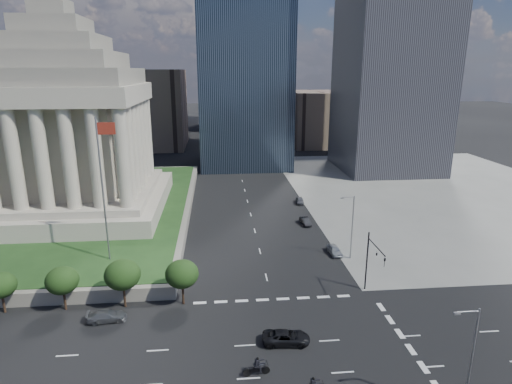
{
  "coord_description": "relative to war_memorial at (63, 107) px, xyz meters",
  "views": [
    {
      "loc": [
        -6.41,
        -33.51,
        27.71
      ],
      "look_at": [
        -1.98,
        14.37,
        14.0
      ],
      "focal_mm": 30.0,
      "sensor_mm": 36.0,
      "label": 1
    }
  ],
  "objects": [
    {
      "name": "motorcycle_trail",
      "position": [
        30.78,
        -47.58,
        -20.43
      ],
      "size": [
        2.67,
        0.99,
        1.94
      ],
      "primitive_type": null,
      "rotation": [
        0.0,
        0.0,
        0.11
      ],
      "color": "black",
      "rests_on": "ground"
    },
    {
      "name": "street_lamp_south",
      "position": [
        47.33,
        -54.0,
        -15.74
      ],
      "size": [
        2.13,
        0.22,
        10.0
      ],
      "color": "slate",
      "rests_on": "ground"
    },
    {
      "name": "street_lamp_north",
      "position": [
        47.33,
        -23.0,
        -15.74
      ],
      "size": [
        2.13,
        0.22,
        10.0
      ],
      "color": "slate",
      "rests_on": "ground"
    },
    {
      "name": "ground",
      "position": [
        34.0,
        52.0,
        -21.4
      ],
      "size": [
        500.0,
        500.0,
        0.0
      ],
      "primitive_type": "plane",
      "color": "black",
      "rests_on": "ground"
    },
    {
      "name": "war_memorial",
      "position": [
        0.0,
        0.0,
        0.0
      ],
      "size": [
        34.0,
        34.0,
        39.0
      ],
      "primitive_type": null,
      "color": "#A49A89",
      "rests_on": "plaza_lawn"
    },
    {
      "name": "parked_sedan_mid",
      "position": [
        43.66,
        -7.67,
        -20.76
      ],
      "size": [
        3.98,
        1.7,
        1.27
      ],
      "primitive_type": "imported",
      "rotation": [
        0.0,
        0.0,
        0.09
      ],
      "color": "black",
      "rests_on": "ground"
    },
    {
      "name": "building_filler_nw",
      "position": [
        4.0,
        82.0,
        -7.4
      ],
      "size": [
        24.0,
        30.0,
        28.0
      ],
      "primitive_type": "cube",
      "color": "brown",
      "rests_on": "ground"
    },
    {
      "name": "flagpole",
      "position": [
        12.17,
        -24.0,
        -8.29
      ],
      "size": [
        2.52,
        0.24,
        20.0
      ],
      "color": "slate",
      "rests_on": "plaza_lawn"
    },
    {
      "name": "traffic_signal_ne",
      "position": [
        46.5,
        -34.3,
        -16.15
      ],
      "size": [
        0.3,
        5.74,
        8.0
      ],
      "color": "black",
      "rests_on": "ground"
    },
    {
      "name": "pickup_truck",
      "position": [
        34.34,
        -43.0,
        -20.7
      ],
      "size": [
        2.73,
        5.19,
        1.39
      ],
      "primitive_type": "imported",
      "rotation": [
        0.0,
        0.0,
        1.49
      ],
      "color": "black",
      "rests_on": "ground"
    },
    {
      "name": "parked_sedan_near",
      "position": [
        45.5,
        -21.24,
        -20.71
      ],
      "size": [
        4.14,
        1.89,
        1.38
      ],
      "primitive_type": "imported",
      "rotation": [
        0.0,
        0.0,
        0.07
      ],
      "color": "#9BA0A4",
      "rests_on": "ground"
    },
    {
      "name": "building_filler_ne",
      "position": [
        66.0,
        82.0,
        -11.4
      ],
      "size": [
        20.0,
        30.0,
        20.0
      ],
      "primitive_type": "cube",
      "color": "brown",
      "rests_on": "ground"
    },
    {
      "name": "midrise_glass",
      "position": [
        36.0,
        47.0,
        8.6
      ],
      "size": [
        26.0,
        26.0,
        60.0
      ],
      "primitive_type": "cube",
      "color": "black",
      "rests_on": "ground"
    },
    {
      "name": "plaza_lawn",
      "position": [
        -11.0,
        2.0,
        -19.55
      ],
      "size": [
        64.0,
        68.0,
        0.1
      ],
      "primitive_type": "cube",
      "color": "#1D3B18",
      "rests_on": "plaza_terrace"
    },
    {
      "name": "sidewalk_ne",
      "position": [
        80.0,
        12.0,
        -21.38
      ],
      "size": [
        68.0,
        90.0,
        0.03
      ],
      "primitive_type": "cube",
      "color": "slate",
      "rests_on": "ground"
    },
    {
      "name": "parked_sedan_far",
      "position": [
        45.16,
        5.37,
        -20.73
      ],
      "size": [
        1.94,
        4.06,
        1.34
      ],
      "primitive_type": "imported",
      "rotation": [
        0.0,
        0.0,
        -0.09
      ],
      "color": "#55565C",
      "rests_on": "ground"
    },
    {
      "name": "plaza_terrace",
      "position": [
        -11.0,
        2.0,
        -20.5
      ],
      "size": [
        66.0,
        70.0,
        1.8
      ],
      "primitive_type": "cube",
      "color": "slate",
      "rests_on": "ground"
    },
    {
      "name": "suv_grey",
      "position": [
        14.57,
        -37.0,
        -20.76
      ],
      "size": [
        4.6,
        2.3,
        1.28
      ],
      "primitive_type": "imported",
      "rotation": [
        0.0,
        0.0,
        1.69
      ],
      "color": "#4D5054",
      "rests_on": "ground"
    }
  ]
}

